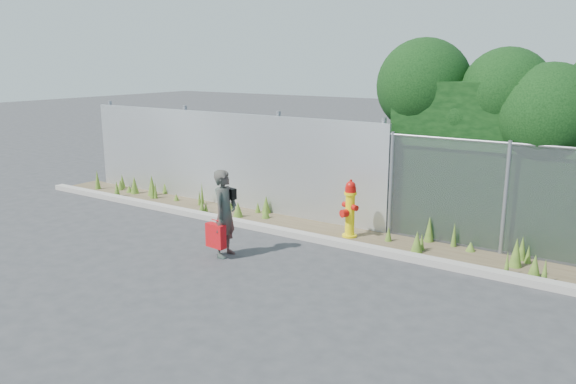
% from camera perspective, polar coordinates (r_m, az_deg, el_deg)
% --- Properties ---
extents(ground, '(80.00, 80.00, 0.00)m').
position_cam_1_polar(ground, '(9.44, -3.24, -7.79)').
color(ground, '#333335').
rests_on(ground, ground).
extents(curb, '(16.00, 0.22, 0.12)m').
position_cam_1_polar(curb, '(10.82, 2.51, -4.65)').
color(curb, gray).
rests_on(curb, ground).
extents(weed_strip, '(16.00, 1.30, 0.54)m').
position_cam_1_polar(weed_strip, '(11.63, 1.93, -2.96)').
color(weed_strip, brown).
rests_on(weed_strip, ground).
extents(corrugated_fence, '(8.50, 0.21, 2.30)m').
position_cam_1_polar(corrugated_fence, '(13.38, -6.69, 3.35)').
color(corrugated_fence, '#B7BABF').
rests_on(corrugated_fence, ground).
extents(chainlink_fence, '(6.50, 0.07, 2.05)m').
position_cam_1_polar(chainlink_fence, '(10.35, 26.85, -1.36)').
color(chainlink_fence, gray).
rests_on(chainlink_fence, ground).
extents(fire_hydrant, '(0.39, 0.35, 1.16)m').
position_cam_1_polar(fire_hydrant, '(10.92, 6.31, -1.81)').
color(fire_hydrant, yellow).
rests_on(fire_hydrant, ground).
extents(woman, '(0.45, 0.61, 1.55)m').
position_cam_1_polar(woman, '(9.86, -6.42, -2.18)').
color(woman, '#0E5C4C').
rests_on(woman, ground).
extents(red_tote_bag, '(0.38, 0.14, 0.50)m').
position_cam_1_polar(red_tote_bag, '(9.88, -7.35, -4.42)').
color(red_tote_bag, red).
extents(black_shoulder_bag, '(0.25, 0.11, 0.19)m').
position_cam_1_polar(black_shoulder_bag, '(9.89, -5.92, -0.13)').
color(black_shoulder_bag, black).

